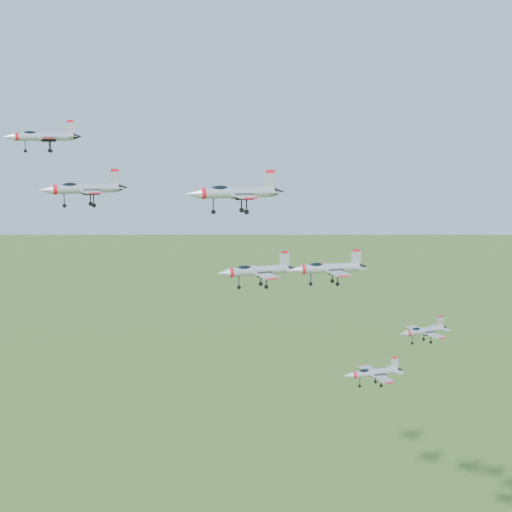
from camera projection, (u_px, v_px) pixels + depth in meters
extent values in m
cylinder|color=#9DA3A9|center=(44.00, 137.00, 114.81)|extent=(9.18, 2.27, 1.31)
cone|color=#9DA3A9|center=(9.00, 137.00, 112.89)|extent=(1.95, 1.50, 1.31)
cone|color=black|center=(78.00, 137.00, 116.66)|extent=(1.52, 1.26, 1.12)
ellipsoid|color=black|center=(30.00, 133.00, 113.94)|extent=(2.31, 1.18, 0.83)
cube|color=#9DA3A9|center=(47.00, 138.00, 112.32)|extent=(2.78, 4.67, 0.14)
cube|color=#9DA3A9|center=(44.00, 138.00, 117.53)|extent=(2.78, 4.67, 0.14)
cube|color=#9DA3A9|center=(70.00, 128.00, 116.04)|extent=(1.52, 0.28, 2.12)
cube|color=red|center=(70.00, 121.00, 115.85)|extent=(1.12, 0.26, 0.35)
cylinder|color=#9DA3A9|center=(86.00, 189.00, 103.67)|extent=(9.57, 2.91, 1.37)
cone|color=#9DA3A9|center=(46.00, 190.00, 101.37)|extent=(2.09, 1.66, 1.37)
cone|color=black|center=(123.00, 188.00, 105.90)|extent=(1.65, 1.39, 1.16)
ellipsoid|color=black|center=(69.00, 186.00, 102.65)|extent=(2.45, 1.35, 0.87)
cube|color=#9DA3A9|center=(91.00, 192.00, 101.16)|extent=(3.15, 4.97, 0.15)
cube|color=#9DA3A9|center=(83.00, 189.00, 106.45)|extent=(3.15, 4.97, 0.15)
cube|color=#9DA3A9|center=(115.00, 178.00, 105.19)|extent=(1.58, 0.38, 2.21)
cube|color=red|center=(115.00, 170.00, 104.99)|extent=(1.17, 0.34, 0.37)
cylinder|color=#9DA3A9|center=(238.00, 193.00, 89.66)|extent=(9.49, 1.63, 1.37)
cone|color=#9DA3A9|center=(193.00, 194.00, 88.07)|extent=(1.93, 1.42, 1.37)
cone|color=black|center=(279.00, 192.00, 91.19)|extent=(1.50, 1.20, 1.16)
ellipsoid|color=black|center=(220.00, 189.00, 88.93)|extent=(2.34, 1.05, 0.87)
cube|color=#9DA3A9|center=(245.00, 197.00, 86.98)|extent=(2.55, 4.69, 0.15)
cube|color=#9DA3A9|center=(233.00, 193.00, 92.54)|extent=(2.55, 4.69, 0.15)
cube|color=#9DA3A9|center=(270.00, 181.00, 90.62)|extent=(1.58, 0.17, 2.21)
cube|color=red|center=(270.00, 172.00, 90.43)|extent=(1.16, 0.18, 0.37)
cylinder|color=#9DA3A9|center=(258.00, 271.00, 117.47)|extent=(10.37, 2.57, 1.48)
cone|color=#9DA3A9|center=(223.00, 273.00, 115.29)|extent=(2.20, 1.69, 1.48)
cone|color=black|center=(291.00, 268.00, 119.57)|extent=(1.72, 1.42, 1.26)
ellipsoid|color=black|center=(244.00, 268.00, 116.49)|extent=(2.61, 1.33, 0.94)
cube|color=#9DA3A9|center=(267.00, 276.00, 114.66)|extent=(3.15, 5.27, 0.16)
cube|color=#9DA3A9|center=(253.00, 269.00, 120.54)|extent=(3.15, 5.27, 0.16)
cube|color=#9DA3A9|center=(284.00, 260.00, 118.86)|extent=(1.72, 0.32, 2.40)
cube|color=red|center=(285.00, 252.00, 118.65)|extent=(1.27, 0.29, 0.40)
cylinder|color=#9DA3A9|center=(330.00, 268.00, 95.47)|extent=(8.17, 1.19, 1.18)
cone|color=#9DA3A9|center=(295.00, 270.00, 94.23)|extent=(1.63, 1.18, 1.18)
cone|color=black|center=(363.00, 266.00, 96.65)|extent=(1.27, 1.00, 1.00)
ellipsoid|color=black|center=(316.00, 265.00, 94.89)|extent=(2.00, 0.85, 0.75)
cube|color=#9DA3A9|center=(338.00, 273.00, 93.13)|extent=(2.09, 4.00, 0.13)
cube|color=#9DA3A9|center=(325.00, 266.00, 97.97)|extent=(2.09, 4.00, 0.13)
cube|color=#9DA3A9|center=(356.00, 258.00, 96.20)|extent=(1.36, 0.11, 1.91)
cube|color=red|center=(356.00, 250.00, 96.03)|extent=(1.00, 0.13, 0.32)
cylinder|color=#9DA3A9|center=(375.00, 373.00, 116.85)|extent=(8.11, 1.68, 1.16)
cone|color=#9DA3A9|center=(348.00, 376.00, 115.33)|extent=(1.68, 1.26, 1.16)
cone|color=black|center=(400.00, 370.00, 118.31)|extent=(1.31, 1.07, 0.99)
ellipsoid|color=black|center=(364.00, 371.00, 116.16)|extent=(2.02, 0.96, 0.74)
cube|color=#9DA3A9|center=(383.00, 379.00, 114.60)|extent=(2.31, 4.06, 0.13)
cube|color=#9DA3A9|center=(369.00, 369.00, 119.28)|extent=(2.31, 4.06, 0.13)
cube|color=#9DA3A9|center=(395.00, 363.00, 117.80)|extent=(1.35, 0.19, 1.88)
cube|color=red|center=(395.00, 358.00, 117.63)|extent=(0.99, 0.19, 0.31)
cylinder|color=#9DA3A9|center=(425.00, 331.00, 132.77)|extent=(8.41, 2.84, 1.20)
cone|color=#9DA3A9|center=(403.00, 334.00, 130.58)|extent=(1.87, 1.51, 1.20)
cone|color=black|center=(445.00, 328.00, 134.87)|extent=(1.47, 1.26, 1.02)
ellipsoid|color=black|center=(416.00, 330.00, 131.80)|extent=(2.17, 1.25, 0.76)
cube|color=#9DA3A9|center=(434.00, 335.00, 130.60)|extent=(2.90, 4.42, 0.13)
cube|color=#9DA3A9|center=(416.00, 328.00, 135.18)|extent=(2.90, 4.42, 0.13)
cube|color=#9DA3A9|center=(441.00, 322.00, 134.22)|extent=(1.38, 0.39, 1.94)
cube|color=red|center=(441.00, 317.00, 134.04)|extent=(1.02, 0.33, 0.32)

